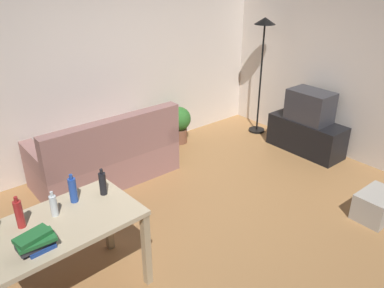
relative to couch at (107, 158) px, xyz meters
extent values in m
cube|color=#9E7042|center=(0.40, -1.59, -0.32)|extent=(5.20, 4.40, 0.02)
cube|color=silver|center=(0.40, 0.61, 1.04)|extent=(5.20, 0.10, 2.70)
cube|color=beige|center=(3.00, -1.59, 1.04)|extent=(0.10, 4.40, 2.70)
cube|color=#996B66|center=(0.00, 0.06, -0.11)|extent=(1.76, 0.84, 0.40)
cube|color=#8C625D|center=(0.00, -0.28, 0.35)|extent=(1.76, 0.16, 0.52)
cube|color=#926661|center=(0.80, 0.06, 0.20)|extent=(0.16, 0.84, 0.22)
cube|color=#926661|center=(-0.80, 0.06, 0.20)|extent=(0.16, 0.84, 0.22)
cube|color=black|center=(2.65, -1.10, -0.07)|extent=(0.44, 1.10, 0.48)
cube|color=#2D2D33|center=(2.65, -1.10, 0.39)|extent=(0.40, 0.60, 0.44)
cube|color=black|center=(2.86, -1.10, 0.39)|extent=(0.01, 0.52, 0.36)
cylinder|color=black|center=(2.65, -0.16, -0.29)|extent=(0.26, 0.26, 0.03)
cylinder|color=black|center=(2.65, -0.16, 0.56)|extent=(0.03, 0.03, 1.68)
cone|color=black|center=(2.65, -0.16, 1.45)|extent=(0.32, 0.32, 0.10)
cube|color=#C6B28E|center=(-1.17, -1.53, 0.43)|extent=(1.24, 0.76, 0.04)
cube|color=tan|center=(-0.59, -1.81, 0.05)|extent=(0.06, 0.06, 0.72)
cube|color=tan|center=(-0.62, -1.19, 0.05)|extent=(0.06, 0.06, 0.72)
cylinder|color=brown|center=(1.40, 0.31, -0.20)|extent=(0.24, 0.24, 0.22)
sphere|color=#2D6B28|center=(1.40, 0.31, 0.08)|extent=(0.36, 0.36, 0.36)
cube|color=#A8A399|center=(1.87, -2.59, -0.16)|extent=(0.48, 0.34, 0.30)
cylinder|color=#AD2323|center=(-1.41, -1.41, 0.56)|extent=(0.06, 0.06, 0.22)
cylinder|color=#AD2323|center=(-1.41, -1.41, 0.70)|extent=(0.03, 0.03, 0.04)
cylinder|color=silver|center=(-1.16, -1.43, 0.54)|extent=(0.05, 0.05, 0.18)
cylinder|color=silver|center=(-1.16, -1.43, 0.65)|extent=(0.02, 0.02, 0.04)
cylinder|color=#2347A3|center=(-0.96, -1.34, 0.56)|extent=(0.06, 0.06, 0.21)
cylinder|color=#2347A3|center=(-0.96, -1.34, 0.69)|extent=(0.03, 0.03, 0.04)
cylinder|color=black|center=(-0.72, -1.39, 0.55)|extent=(0.06, 0.06, 0.20)
cylinder|color=black|center=(-0.72, -1.39, 0.67)|extent=(0.03, 0.03, 0.04)
cube|color=navy|center=(-1.39, -1.72, 0.47)|extent=(0.19, 0.18, 0.03)
cube|color=#333338|center=(-1.42, -1.73, 0.50)|extent=(0.25, 0.14, 0.04)
cube|color=#236B33|center=(-1.41, -1.73, 0.54)|extent=(0.26, 0.18, 0.03)
cube|color=#236B33|center=(-1.42, -1.73, 0.57)|extent=(0.26, 0.17, 0.03)
camera|label=1|loc=(-1.91, -4.03, 2.26)|focal=36.17mm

